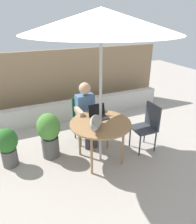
{
  "coord_description": "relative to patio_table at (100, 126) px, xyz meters",
  "views": [
    {
      "loc": [
        -1.31,
        -2.81,
        2.35
      ],
      "look_at": [
        0.0,
        0.1,
        0.89
      ],
      "focal_mm": 34.0,
      "sensor_mm": 36.0,
      "label": 1
    }
  ],
  "objects": [
    {
      "name": "potted_plant_near_fence",
      "position": [
        -0.77,
        0.48,
        -0.21
      ],
      "size": [
        0.4,
        0.4,
        0.85
      ],
      "color": "#595654",
      "rests_on": "ground"
    },
    {
      "name": "cat",
      "position": [
        -0.14,
        -0.12,
        0.15
      ],
      "size": [
        0.39,
        0.58,
        0.17
      ],
      "color": "gray",
      "rests_on": "patio_table"
    },
    {
      "name": "chair_empty",
      "position": [
        0.96,
        -0.02,
        -0.15
      ],
      "size": [
        0.41,
        0.41,
        0.89
      ],
      "color": "#33383F",
      "rests_on": "ground"
    },
    {
      "name": "potted_plant_by_chair",
      "position": [
        -1.46,
        0.5,
        -0.28
      ],
      "size": [
        0.36,
        0.36,
        0.7
      ],
      "color": "#595654",
      "rests_on": "ground"
    },
    {
      "name": "chair_occupied",
      "position": [
        0.0,
        0.79,
        -0.15
      ],
      "size": [
        0.4,
        0.4,
        0.89
      ],
      "color": "#194C2D",
      "rests_on": "ground"
    },
    {
      "name": "patio_table",
      "position": [
        0.0,
        0.0,
        0.0
      ],
      "size": [
        1.02,
        1.02,
        0.74
      ],
      "color": "#9E754C",
      "rests_on": "ground"
    },
    {
      "name": "planter_wall_low",
      "position": [
        0.0,
        1.82,
        -0.45
      ],
      "size": [
        4.96,
        0.2,
        0.47
      ],
      "primitive_type": "cube",
      "color": "beige",
      "rests_on": "ground"
    },
    {
      "name": "fence_back",
      "position": [
        0.0,
        2.38,
        0.12
      ],
      "size": [
        5.51,
        0.08,
        1.6
      ],
      "primitive_type": "cube",
      "color": "#937756",
      "rests_on": "ground"
    },
    {
      "name": "ground_plane",
      "position": [
        0.0,
        0.0,
        -0.68
      ],
      "size": [
        14.0,
        14.0,
        0.0
      ],
      "primitive_type": "plane",
      "color": "#ADA399"
    },
    {
      "name": "person_seated",
      "position": [
        -0.0,
        0.64,
        0.02
      ],
      "size": [
        0.48,
        0.48,
        1.23
      ],
      "color": "#4C72A5",
      "rests_on": "ground"
    },
    {
      "name": "laptop",
      "position": [
        0.05,
        0.21,
        0.13
      ],
      "size": [
        0.31,
        0.26,
        0.21
      ],
      "color": "black",
      "rests_on": "patio_table"
    },
    {
      "name": "patio_umbrella",
      "position": [
        0.0,
        0.0,
        1.61
      ],
      "size": [
        2.21,
        2.21,
        2.46
      ],
      "color": "#B7B7BC",
      "rests_on": "ground"
    }
  ]
}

